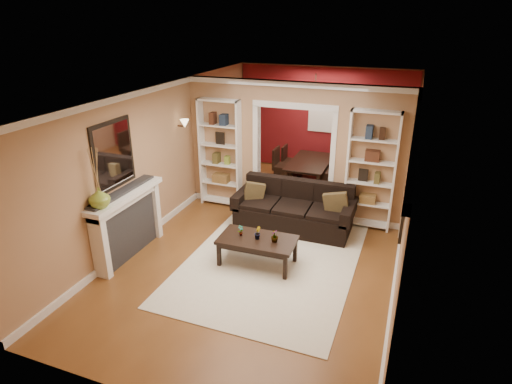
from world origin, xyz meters
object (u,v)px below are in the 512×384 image
at_px(fireplace, 129,225).
at_px(dining_table, 311,173).
at_px(coffee_table, 257,251).
at_px(bookshelf_left, 221,154).
at_px(bookshelf_right, 371,171).
at_px(sofa, 294,207).

xyz_separation_m(fireplace, dining_table, (2.08, 4.38, -0.29)).
distance_m(coffee_table, fireplace, 2.21).
xyz_separation_m(coffee_table, dining_table, (-0.06, 3.90, 0.05)).
relative_size(bookshelf_left, fireplace, 1.35).
distance_m(bookshelf_right, fireplace, 4.47).
height_order(sofa, bookshelf_left, bookshelf_left).
relative_size(coffee_table, bookshelf_left, 0.55).
distance_m(bookshelf_left, fireplace, 2.65).
relative_size(bookshelf_right, dining_table, 1.38).
xyz_separation_m(sofa, coffee_table, (-0.20, -1.47, -0.21)).
relative_size(fireplace, dining_table, 1.02).
bearing_deg(fireplace, sofa, 39.92).
relative_size(bookshelf_left, dining_table, 1.38).
distance_m(bookshelf_left, dining_table, 2.55).
bearing_deg(dining_table, coffee_table, -179.16).
xyz_separation_m(coffee_table, bookshelf_right, (1.51, 2.05, 0.91)).
bearing_deg(bookshelf_left, coffee_table, -52.11).
relative_size(bookshelf_right, fireplace, 1.35).
distance_m(sofa, dining_table, 2.45).
distance_m(bookshelf_right, dining_table, 2.57).
distance_m(sofa, bookshelf_left, 2.01).
xyz_separation_m(bookshelf_left, dining_table, (1.54, 1.85, -0.86)).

